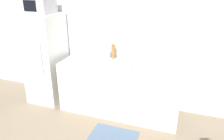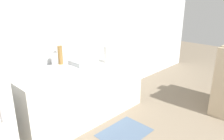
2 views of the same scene
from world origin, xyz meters
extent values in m
cube|color=silver|center=(0.00, 2.91, 1.30)|extent=(8.00, 0.06, 2.60)
cube|color=silver|center=(0.20, 2.51, 0.44)|extent=(2.04, 0.67, 0.89)
cube|color=#9EA3A8|center=(0.24, 2.53, 0.92)|extent=(0.36, 0.28, 0.06)
cylinder|color=olive|center=(0.00, 2.75, 1.03)|extent=(0.07, 0.07, 0.28)
cylinder|color=silver|center=(-0.10, 2.76, 0.98)|extent=(0.08, 0.08, 0.18)
cylinder|color=white|center=(0.54, 2.31, 1.02)|extent=(0.13, 0.13, 0.26)
cube|color=slate|center=(0.34, 1.78, 0.00)|extent=(0.71, 0.53, 0.01)
camera|label=1|loc=(1.21, -0.73, 2.18)|focal=35.00mm
camera|label=2|loc=(-1.68, 0.06, 1.85)|focal=35.00mm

